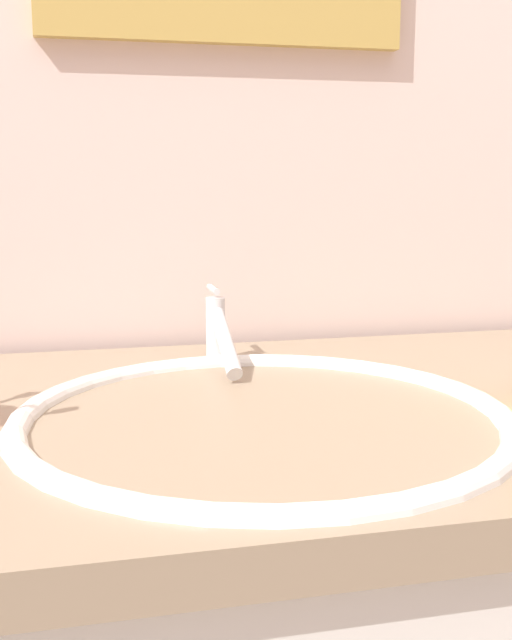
{
  "coord_description": "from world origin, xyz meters",
  "views": [
    {
      "loc": [
        -0.21,
        -0.75,
        1.06
      ],
      "look_at": [
        -0.04,
        -0.02,
        0.93
      ],
      "focal_mm": 44.47,
      "sensor_mm": 36.0,
      "label": 1
    }
  ],
  "objects": [
    {
      "name": "faucet",
      "position": [
        -0.04,
        0.17,
        0.88
      ],
      "size": [
        0.02,
        0.16,
        0.09
      ],
      "color": "silver",
      "rests_on": "sink_basin"
    },
    {
      "name": "tiled_wall_back",
      "position": [
        0.0,
        0.34,
        1.2
      ],
      "size": [
        2.46,
        0.04,
        2.4
      ],
      "primitive_type": "cube",
      "color": "beige",
      "rests_on": "ground"
    },
    {
      "name": "sink_basin",
      "position": [
        -0.04,
        -0.05,
        0.79
      ],
      "size": [
        0.48,
        0.48,
        0.13
      ],
      "color": "white",
      "rests_on": "vanity_counter"
    }
  ]
}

